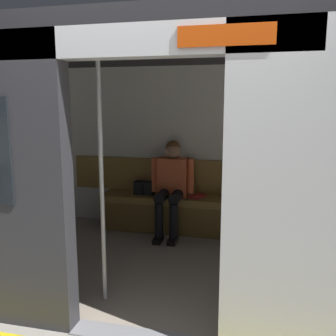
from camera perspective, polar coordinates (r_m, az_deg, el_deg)
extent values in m
cube|color=silver|center=(2.39, 21.45, -5.11)|extent=(1.08, 0.12, 2.15)
cube|color=black|center=(2.33, 21.88, 0.97)|extent=(0.59, 0.02, 0.55)
cube|color=silver|center=(2.45, -4.37, 18.92)|extent=(2.16, 0.16, 0.20)
cube|color=#BF3F0C|center=(2.26, 8.89, 19.61)|extent=(0.56, 0.02, 0.12)
cube|color=black|center=(3.70, 1.93, 18.37)|extent=(6.40, 2.73, 0.12)
cube|color=gray|center=(4.02, 1.74, -14.48)|extent=(6.08, 2.57, 0.01)
cube|color=silver|center=(4.96, 4.78, 3.06)|extent=(6.08, 0.10, 2.15)
cube|color=olive|center=(4.96, 4.61, -1.32)|extent=(3.52, 0.06, 0.45)
cube|color=white|center=(3.69, 1.92, 16.99)|extent=(4.48, 0.16, 0.03)
cube|color=olive|center=(4.81, 4.17, -4.98)|extent=(2.48, 0.44, 0.09)
cube|color=brown|center=(4.69, 3.74, -8.39)|extent=(2.48, 0.04, 0.38)
cube|color=#CC5933|center=(4.78, 0.75, -1.42)|extent=(0.38, 0.23, 0.50)
sphere|color=#8C664C|center=(4.72, 0.76, 2.68)|extent=(0.21, 0.21, 0.21)
sphere|color=brown|center=(4.73, 0.79, 3.13)|extent=(0.19, 0.19, 0.19)
cylinder|color=#CC5933|center=(4.70, 3.49, -1.25)|extent=(0.08, 0.08, 0.44)
cylinder|color=#CC5933|center=(4.80, -2.07, -1.02)|extent=(0.08, 0.08, 0.44)
cylinder|color=black|center=(4.62, 1.34, -4.38)|extent=(0.14, 0.40, 0.14)
cylinder|color=black|center=(4.65, -0.84, -4.27)|extent=(0.14, 0.40, 0.14)
cylinder|color=black|center=(4.50, 0.84, -8.30)|extent=(0.10, 0.10, 0.43)
cylinder|color=black|center=(4.54, -1.41, -8.15)|extent=(0.10, 0.10, 0.43)
cube|color=black|center=(4.53, 0.70, -11.22)|extent=(0.10, 0.22, 0.06)
cube|color=black|center=(4.57, -1.55, -11.05)|extent=(0.10, 0.22, 0.06)
cube|color=black|center=(4.92, -3.70, -3.07)|extent=(0.26, 0.14, 0.17)
cube|color=black|center=(4.85, -3.96, -3.37)|extent=(0.02, 0.01, 0.14)
cube|color=#B22D2D|center=(4.78, 4.58, -4.35)|extent=(0.23, 0.26, 0.03)
cylinder|color=silver|center=(3.06, -10.23, -1.58)|extent=(0.04, 0.04, 2.13)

